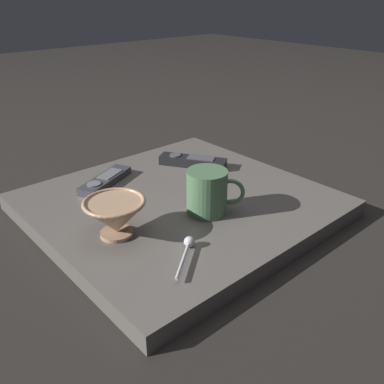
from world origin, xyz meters
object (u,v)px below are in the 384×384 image
(coffee_mug, at_px, (209,191))
(teaspoon, at_px, (188,247))
(tv_remote_far, at_px, (105,180))
(tv_remote_near, at_px, (193,161))
(cereal_bowl, at_px, (115,216))

(coffee_mug, relative_size, teaspoon, 1.03)
(coffee_mug, xyz_separation_m, tv_remote_far, (0.10, -0.28, -0.04))
(tv_remote_far, bearing_deg, teaspoon, 83.79)
(coffee_mug, bearing_deg, tv_remote_far, -70.64)
(teaspoon, bearing_deg, tv_remote_far, -96.21)
(tv_remote_near, xyz_separation_m, tv_remote_far, (0.25, -0.06, -0.00))
(coffee_mug, distance_m, teaspoon, 0.17)
(coffee_mug, relative_size, tv_remote_far, 0.62)
(tv_remote_near, bearing_deg, tv_remote_far, -13.11)
(cereal_bowl, distance_m, teaspoon, 0.16)
(teaspoon, bearing_deg, coffee_mug, -147.85)
(tv_remote_near, distance_m, tv_remote_far, 0.26)
(cereal_bowl, distance_m, coffee_mug, 0.22)
(cereal_bowl, height_order, tv_remote_far, cereal_bowl)
(tv_remote_near, relative_size, tv_remote_far, 1.04)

